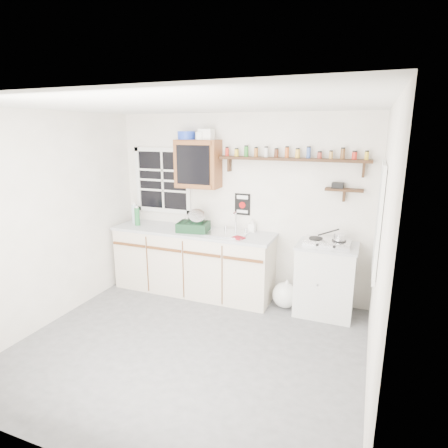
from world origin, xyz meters
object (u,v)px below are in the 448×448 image
at_px(dish_rack, 194,224).
at_px(right_cabinet, 325,279).
at_px(main_cabinet, 193,261).
at_px(hotplate, 327,242).
at_px(upper_cabinet, 198,164).
at_px(spice_shelf, 291,158).

bearing_deg(dish_rack, right_cabinet, -7.33).
height_order(main_cabinet, hotplate, hotplate).
xyz_separation_m(dish_rack, hotplate, (1.78, 0.05, -0.07)).
bearing_deg(upper_cabinet, dish_rack, -84.63).
bearing_deg(spice_shelf, hotplate, -21.56).
distance_m(main_cabinet, dish_rack, 0.56).
relative_size(main_cabinet, right_cabinet, 2.54).
bearing_deg(hotplate, dish_rack, -176.89).
distance_m(spice_shelf, hotplate, 1.14).
bearing_deg(main_cabinet, dish_rack, -39.46).
relative_size(main_cabinet, dish_rack, 4.98).
bearing_deg(main_cabinet, hotplate, 0.17).
distance_m(main_cabinet, upper_cabinet, 1.37).
distance_m(main_cabinet, right_cabinet, 1.84).
height_order(main_cabinet, right_cabinet, main_cabinet).
bearing_deg(upper_cabinet, right_cabinet, -3.76).
bearing_deg(right_cabinet, spice_shelf, 160.59).
bearing_deg(right_cabinet, main_cabinet, -179.21).
bearing_deg(upper_cabinet, spice_shelf, 3.12).
height_order(upper_cabinet, spice_shelf, upper_cabinet).
xyz_separation_m(main_cabinet, upper_cabinet, (0.03, 0.14, 1.36)).
bearing_deg(spice_shelf, main_cabinet, -170.72).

